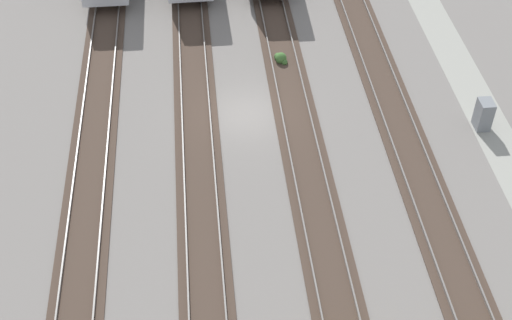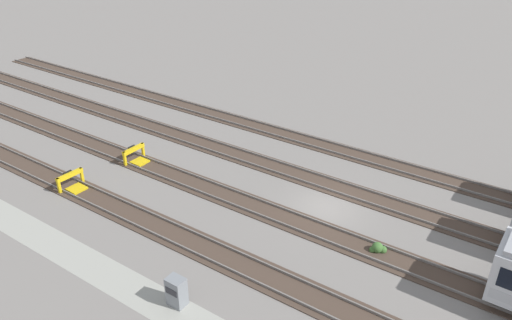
{
  "view_description": "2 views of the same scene",
  "coord_description": "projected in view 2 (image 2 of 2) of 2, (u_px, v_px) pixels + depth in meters",
  "views": [
    {
      "loc": [
        -28.59,
        2.26,
        23.27
      ],
      "look_at": [
        -5.5,
        -0.0,
        1.8
      ],
      "focal_mm": 50.0,
      "sensor_mm": 36.0,
      "label": 1
    },
    {
      "loc": [
        11.28,
        -24.68,
        18.1
      ],
      "look_at": [
        -5.5,
        -0.0,
        1.8
      ],
      "focal_mm": 35.0,
      "sensor_mm": 36.0,
      "label": 2
    }
  ],
  "objects": [
    {
      "name": "electrical_cabinet",
      "position": [
        177.0,
        291.0,
        24.33
      ],
      "size": [
        0.9,
        0.73,
        1.6
      ],
      "color": "gray",
      "rests_on": "ground"
    },
    {
      "name": "rail_track_near_inner",
      "position": [
        307.0,
        226.0,
        30.28
      ],
      "size": [
        90.0,
        2.24,
        0.21
      ],
      "color": "#47382D",
      "rests_on": "ground"
    },
    {
      "name": "rail_track_far_inner",
      "position": [
        373.0,
        160.0,
        37.71
      ],
      "size": [
        90.0,
        2.23,
        0.21
      ],
      "color": "#47382D",
      "rests_on": "ground"
    },
    {
      "name": "bumper_stop_nearest_track",
      "position": [
        73.0,
        182.0,
        33.91
      ],
      "size": [
        1.38,
        2.01,
        1.22
      ],
      "color": "gold",
      "rests_on": "ground"
    },
    {
      "name": "rail_track_middle",
      "position": [
        344.0,
        189.0,
        33.99
      ],
      "size": [
        90.0,
        2.24,
        0.21
      ],
      "color": "#47382D",
      "rests_on": "ground"
    },
    {
      "name": "ground_plane",
      "position": [
        326.0,
        207.0,
        32.16
      ],
      "size": [
        400.0,
        400.0,
        0.0
      ],
      "primitive_type": "plane",
      "color": "gray"
    },
    {
      "name": "bumper_stop_near_inner_track",
      "position": [
        136.0,
        156.0,
        37.25
      ],
      "size": [
        1.36,
        2.0,
        1.22
      ],
      "color": "gold",
      "rests_on": "ground"
    },
    {
      "name": "rail_track_nearest",
      "position": [
        260.0,
        274.0,
        26.56
      ],
      "size": [
        90.0,
        2.23,
        0.21
      ],
      "color": "#47382D",
      "rests_on": "ground"
    },
    {
      "name": "weed_clump",
      "position": [
        378.0,
        248.0,
        28.13
      ],
      "size": [
        0.92,
        0.7,
        0.64
      ],
      "color": "#427033",
      "rests_on": "ground"
    }
  ]
}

